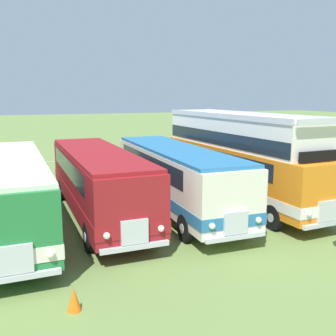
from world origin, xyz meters
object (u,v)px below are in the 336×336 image
Objects in this scene: bus_fifth_in_row at (11,188)px; bus_seventh_in_row at (175,174)px; bus_eighth_in_row at (239,156)px; cone_mid_row at (74,299)px; bus_sixth_in_row at (98,178)px.

bus_seventh_in_row is (7.16, 0.31, -0.00)m from bus_fifth_in_row.
bus_eighth_in_row is 18.52× the size of cone_mid_row.
bus_eighth_in_row is at bearing -1.09° from bus_sixth_in_row.
bus_fifth_in_row is 3.64m from bus_sixth_in_row.
bus_eighth_in_row is (10.73, 0.51, 0.61)m from bus_fifth_in_row.
cone_mid_row is at bearing -78.89° from bus_fifth_in_row.
bus_fifth_in_row is 7.16m from bus_seventh_in_row.
bus_eighth_in_row is at bearing 3.13° from bus_seventh_in_row.
bus_fifth_in_row is at bearing -177.28° from bus_eighth_in_row.
bus_fifth_in_row is at bearing -169.79° from bus_sixth_in_row.
bus_eighth_in_row is (7.15, -0.14, 0.61)m from bus_sixth_in_row.
bus_sixth_in_row is at bearing 174.71° from bus_seventh_in_row.
cone_mid_row is (-2.22, -7.58, -1.44)m from bus_sixth_in_row.
bus_seventh_in_row is 17.84× the size of cone_mid_row.
bus_seventh_in_row is at bearing 51.37° from cone_mid_row.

